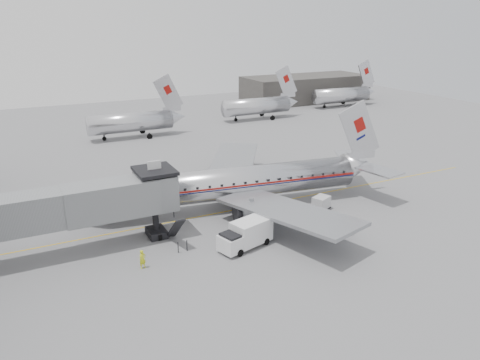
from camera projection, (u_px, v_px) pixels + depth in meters
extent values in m
plane|color=slate|center=(264.00, 232.00, 44.05)|extent=(160.00, 160.00, 0.00)
cube|color=#3C3937|center=(305.00, 88.00, 112.76)|extent=(30.00, 12.00, 6.00)
cube|color=gold|center=(261.00, 205.00, 50.39)|extent=(60.00, 0.15, 0.01)
cube|color=slate|center=(112.00, 199.00, 40.21)|extent=(8.00, 3.00, 3.10)
cube|color=slate|center=(156.00, 191.00, 42.23)|extent=(3.20, 3.60, 3.20)
cube|color=black|center=(155.00, 171.00, 41.61)|extent=(3.40, 3.80, 0.30)
cube|color=white|center=(154.00, 165.00, 41.45)|extent=(1.20, 0.15, 0.80)
cylinder|color=black|center=(156.00, 222.00, 42.72)|extent=(0.56, 0.56, 2.80)
cube|color=black|center=(157.00, 233.00, 43.06)|extent=(1.60, 2.20, 0.70)
cylinder|color=black|center=(160.00, 237.00, 42.23)|extent=(0.30, 0.60, 0.60)
cylinder|color=black|center=(153.00, 229.00, 43.93)|extent=(0.30, 0.60, 0.60)
cube|color=black|center=(176.00, 228.00, 41.20)|extent=(0.90, 3.20, 2.90)
cylinder|color=silver|center=(130.00, 122.00, 77.88)|extent=(14.00, 3.20, 3.20)
cube|color=silver|center=(168.00, 93.00, 79.30)|extent=(5.17, 0.26, 6.52)
cylinder|color=black|center=(104.00, 138.00, 76.67)|extent=(0.24, 0.24, 1.00)
cylinder|color=silver|center=(256.00, 106.00, 92.21)|extent=(14.00, 3.20, 3.20)
cube|color=silver|center=(286.00, 82.00, 93.63)|extent=(5.17, 0.26, 6.52)
cylinder|color=black|center=(236.00, 119.00, 91.00)|extent=(0.24, 0.24, 1.00)
cylinder|color=silver|center=(341.00, 95.00, 105.70)|extent=(14.00, 3.20, 3.20)
cube|color=silver|center=(366.00, 74.00, 107.12)|extent=(5.17, 0.26, 6.52)
cylinder|color=black|center=(324.00, 106.00, 104.49)|extent=(0.24, 0.24, 1.00)
cylinder|color=silver|center=(232.00, 183.00, 48.91)|extent=(27.17, 7.05, 3.33)
cone|color=silver|center=(84.00, 200.00, 44.47)|extent=(3.13, 3.67, 3.33)
cone|color=silver|center=(358.00, 166.00, 53.31)|extent=(4.00, 3.63, 3.16)
cube|color=#9C0F0B|center=(232.00, 181.00, 48.84)|extent=(27.18, 7.10, 0.16)
cube|color=#090E51|center=(232.00, 183.00, 48.90)|extent=(27.18, 7.10, 0.09)
cube|color=silver|center=(359.00, 131.00, 51.88)|extent=(5.50, 1.03, 6.91)
cube|color=gray|center=(233.00, 162.00, 57.06)|extent=(11.81, 14.82, 1.07)
cube|color=gray|center=(287.00, 211.00, 42.56)|extent=(8.72, 15.19, 1.07)
cylinder|color=gray|center=(224.00, 181.00, 53.69)|extent=(3.29, 2.29, 1.89)
cylinder|color=gray|center=(251.00, 212.00, 45.31)|extent=(3.29, 2.29, 1.89)
cylinder|color=black|center=(110.00, 217.00, 45.84)|extent=(0.18, 0.18, 1.17)
cylinder|color=black|center=(241.00, 192.00, 52.22)|extent=(0.23, 0.23, 1.26)
cylinder|color=black|center=(241.00, 194.00, 52.29)|extent=(0.93, 0.44, 0.90)
cylinder|color=black|center=(256.00, 207.00, 48.03)|extent=(0.23, 0.23, 1.26)
cylinder|color=black|center=(256.00, 210.00, 48.10)|extent=(0.93, 0.44, 0.90)
cube|color=white|center=(251.00, 231.00, 41.09)|extent=(3.96, 2.89, 2.07)
cube|color=white|center=(230.00, 244.00, 39.64)|extent=(2.04, 2.24, 1.38)
cube|color=black|center=(230.00, 237.00, 39.45)|extent=(1.60, 1.94, 0.59)
cylinder|color=black|center=(240.00, 253.00, 39.42)|extent=(0.67, 0.41, 0.63)
cylinder|color=black|center=(226.00, 246.00, 40.65)|extent=(0.67, 0.41, 0.63)
cylinder|color=black|center=(266.00, 241.00, 41.44)|extent=(0.67, 0.41, 0.63)
cylinder|color=black|center=(252.00, 235.00, 42.68)|extent=(0.67, 0.41, 0.63)
cube|color=black|center=(338.00, 225.00, 43.35)|extent=(2.13, 1.80, 1.29)
cube|color=black|center=(338.00, 232.00, 43.57)|extent=(2.24, 1.91, 0.11)
cylinder|color=black|center=(333.00, 236.00, 42.94)|extent=(0.29, 0.18, 0.28)
cylinder|color=black|center=(348.00, 234.00, 43.22)|extent=(0.29, 0.18, 0.28)
cylinder|color=black|center=(328.00, 231.00, 43.96)|extent=(0.29, 0.18, 0.28)
cylinder|color=black|center=(343.00, 229.00, 44.24)|extent=(0.29, 0.18, 0.28)
cube|color=#B9B9BB|center=(321.00, 202.00, 48.83)|extent=(2.16, 1.93, 1.24)
cube|color=black|center=(321.00, 208.00, 49.05)|extent=(2.27, 2.05, 0.11)
cylinder|color=black|center=(322.00, 212.00, 48.23)|extent=(0.29, 0.20, 0.27)
cylinder|color=black|center=(329.00, 208.00, 49.26)|extent=(0.29, 0.20, 0.27)
cylinder|color=black|center=(313.00, 209.00, 48.87)|extent=(0.29, 0.20, 0.27)
cylinder|color=black|center=(320.00, 205.00, 49.90)|extent=(0.29, 0.20, 0.27)
imported|color=#CED719|center=(143.00, 259.00, 37.40)|extent=(0.66, 0.52, 1.57)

